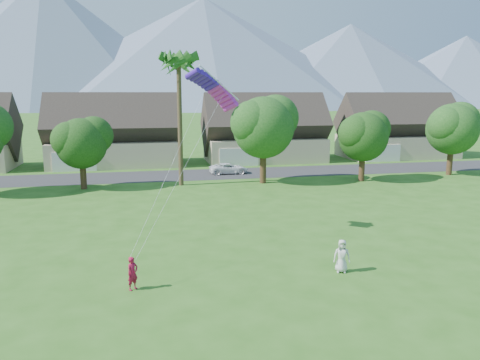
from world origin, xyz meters
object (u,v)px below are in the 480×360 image
object	(u,v)px
kite_flyer	(133,273)
parafoil_kite	(213,87)
watcher	(342,256)
parked_car	(229,168)

from	to	relation	value
kite_flyer	parafoil_kite	bearing A→B (deg)	16.32
kite_flyer	watcher	xyz separation A→B (m)	(10.09, 0.09, 0.06)
kite_flyer	parafoil_kite	size ratio (longest dim) A/B	0.42
watcher	parafoil_kite	distance (m)	12.23
parafoil_kite	parked_car	bearing A→B (deg)	55.86
kite_flyer	watcher	size ratio (longest dim) A/B	0.93
watcher	parafoil_kite	bearing A→B (deg)	143.26
kite_flyer	parked_car	xyz separation A→B (m)	(9.72, 29.58, -0.18)
watcher	parafoil_kite	size ratio (longest dim) A/B	0.45
kite_flyer	parked_car	size ratio (longest dim) A/B	0.37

